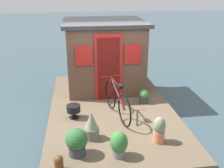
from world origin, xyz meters
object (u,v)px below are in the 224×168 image
at_px(potted_plant_basil, 159,130).
at_px(potted_plant_succulent, 92,126).
at_px(charcoal_grill, 74,109).
at_px(potted_plant_ivy, 77,142).
at_px(potted_plant_geranium, 144,96).
at_px(potted_plant_mint, 119,144).
at_px(houseboat_cabin, 104,54).
at_px(mooring_bollard, 59,162).
at_px(bicycle, 117,100).

bearing_deg(potted_plant_basil, potted_plant_succulent, 76.89).
bearing_deg(potted_plant_succulent, charcoal_grill, 21.21).
bearing_deg(potted_plant_ivy, potted_plant_geranium, -40.97).
distance_m(potted_plant_mint, potted_plant_ivy, 0.77).
height_order(houseboat_cabin, potted_plant_basil, houseboat_cabin).
relative_size(potted_plant_geranium, mooring_bollard, 1.28).
xyz_separation_m(potted_plant_geranium, mooring_bollard, (-2.45, 2.09, -0.04)).
distance_m(bicycle, potted_plant_geranium, 1.07).
distance_m(bicycle, charcoal_grill, 1.04).
distance_m(potted_plant_mint, charcoal_grill, 1.81).
relative_size(bicycle, potted_plant_mint, 3.28).
bearing_deg(bicycle, charcoal_grill, 87.39).
distance_m(bicycle, mooring_bollard, 2.22).
relative_size(bicycle, potted_plant_basil, 3.04).
bearing_deg(charcoal_grill, bicycle, -92.61).
bearing_deg(potted_plant_mint, potted_plant_succulent, 33.91).
bearing_deg(mooring_bollard, potted_plant_basil, -72.57).
height_order(houseboat_cabin, bicycle, houseboat_cabin).
relative_size(potted_plant_succulent, potted_plant_ivy, 1.12).
height_order(potted_plant_mint, charcoal_grill, potted_plant_mint).
height_order(potted_plant_basil, potted_plant_succulent, potted_plant_succulent).
distance_m(potted_plant_ivy, charcoal_grill, 1.46).
xyz_separation_m(potted_plant_succulent, potted_plant_geranium, (1.54, -1.48, -0.09)).
bearing_deg(potted_plant_mint, potted_plant_geranium, -24.98).
relative_size(potted_plant_mint, mooring_bollard, 1.74).
xyz_separation_m(potted_plant_succulent, potted_plant_mint, (-0.67, -0.45, -0.02)).
bearing_deg(houseboat_cabin, potted_plant_mint, 177.87).
bearing_deg(potted_plant_geranium, potted_plant_basil, 174.86).
relative_size(potted_plant_basil, potted_plant_ivy, 1.03).
bearing_deg(potted_plant_ivy, potted_plant_basil, -82.69).
bearing_deg(potted_plant_succulent, potted_plant_geranium, -43.87).
xyz_separation_m(houseboat_cabin, potted_plant_ivy, (-3.42, 0.89, -0.73)).
height_order(potted_plant_basil, potted_plant_ivy, potted_plant_basil).
xyz_separation_m(houseboat_cabin, mooring_bollard, (-3.82, 1.20, -0.86)).
bearing_deg(bicycle, houseboat_cabin, 2.05).
bearing_deg(charcoal_grill, potted_plant_mint, -153.16).
xyz_separation_m(potted_plant_basil, mooring_bollard, (-0.61, 1.93, -0.12)).
distance_m(potted_plant_succulent, mooring_bollard, 1.11).
bearing_deg(potted_plant_basil, mooring_bollard, 107.43).
relative_size(potted_plant_mint, charcoal_grill, 1.57).
relative_size(potted_plant_mint, potted_plant_ivy, 0.95).
bearing_deg(potted_plant_succulent, potted_plant_ivy, 149.46).
bearing_deg(bicycle, potted_plant_ivy, 145.80).
distance_m(houseboat_cabin, charcoal_grill, 2.32).
bearing_deg(mooring_bollard, potted_plant_ivy, -37.88).
height_order(bicycle, potted_plant_basil, bicycle).
distance_m(potted_plant_succulent, potted_plant_ivy, 0.60).
height_order(bicycle, mooring_bollard, bicycle).
bearing_deg(potted_plant_basil, bicycle, 28.72).
xyz_separation_m(houseboat_cabin, potted_plant_geranium, (-1.36, -0.90, -0.82)).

